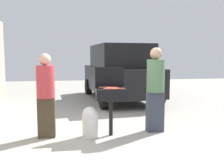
# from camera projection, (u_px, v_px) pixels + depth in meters

# --- Properties ---
(ground_plane) EXTENTS (24.00, 24.00, 0.00)m
(ground_plane) POSITION_uv_depth(u_px,v_px,m) (106.00, 139.00, 4.86)
(ground_plane) COLOR #9E998E
(bbq_grill) EXTENTS (0.60, 0.44, 0.97)m
(bbq_grill) POSITION_uv_depth(u_px,v_px,m) (111.00, 96.00, 5.02)
(bbq_grill) COLOR black
(bbq_grill) RESTS_ON ground
(grill_lid_open) EXTENTS (0.60, 0.05, 0.42)m
(grill_lid_open) POSITION_uv_depth(u_px,v_px,m) (109.00, 77.00, 5.20)
(grill_lid_open) COLOR black
(grill_lid_open) RESTS_ON bbq_grill
(hot_dog_0) EXTENTS (0.13, 0.04, 0.03)m
(hot_dog_0) POSITION_uv_depth(u_px,v_px,m) (114.00, 89.00, 4.85)
(hot_dog_0) COLOR #C6593D
(hot_dog_0) RESTS_ON bbq_grill
(hot_dog_1) EXTENTS (0.13, 0.04, 0.03)m
(hot_dog_1) POSITION_uv_depth(u_px,v_px,m) (114.00, 88.00, 5.06)
(hot_dog_1) COLOR #B74C33
(hot_dog_1) RESTS_ON bbq_grill
(hot_dog_2) EXTENTS (0.13, 0.04, 0.03)m
(hot_dog_2) POSITION_uv_depth(u_px,v_px,m) (110.00, 87.00, 5.10)
(hot_dog_2) COLOR #AD4228
(hot_dog_2) RESTS_ON bbq_grill
(hot_dog_3) EXTENTS (0.13, 0.03, 0.03)m
(hot_dog_3) POSITION_uv_depth(u_px,v_px,m) (102.00, 87.00, 5.07)
(hot_dog_3) COLOR #C6593D
(hot_dog_3) RESTS_ON bbq_grill
(hot_dog_4) EXTENTS (0.13, 0.04, 0.03)m
(hot_dog_4) POSITION_uv_depth(u_px,v_px,m) (108.00, 88.00, 5.00)
(hot_dog_4) COLOR #C6593D
(hot_dog_4) RESTS_ON bbq_grill
(hot_dog_5) EXTENTS (0.13, 0.03, 0.03)m
(hot_dog_5) POSITION_uv_depth(u_px,v_px,m) (115.00, 89.00, 4.89)
(hot_dog_5) COLOR #C6593D
(hot_dog_5) RESTS_ON bbq_grill
(hot_dog_6) EXTENTS (0.13, 0.03, 0.03)m
(hot_dog_6) POSITION_uv_depth(u_px,v_px,m) (107.00, 89.00, 4.88)
(hot_dog_6) COLOR #B74C33
(hot_dog_6) RESTS_ON bbq_grill
(hot_dog_7) EXTENTS (0.13, 0.04, 0.03)m
(hot_dog_7) POSITION_uv_depth(u_px,v_px,m) (109.00, 88.00, 4.97)
(hot_dog_7) COLOR #AD4228
(hot_dog_7) RESTS_ON bbq_grill
(hot_dog_8) EXTENTS (0.13, 0.03, 0.03)m
(hot_dog_8) POSITION_uv_depth(u_px,v_px,m) (121.00, 89.00, 4.88)
(hot_dog_8) COLOR #B74C33
(hot_dog_8) RESTS_ON bbq_grill
(hot_dog_9) EXTENTS (0.13, 0.04, 0.03)m
(hot_dog_9) POSITION_uv_depth(u_px,v_px,m) (117.00, 88.00, 4.93)
(hot_dog_9) COLOR #C6593D
(hot_dog_9) RESTS_ON bbq_grill
(hot_dog_10) EXTENTS (0.13, 0.03, 0.03)m
(hot_dog_10) POSITION_uv_depth(u_px,v_px,m) (107.00, 89.00, 4.85)
(hot_dog_10) COLOR #C6593D
(hot_dog_10) RESTS_ON bbq_grill
(hot_dog_11) EXTENTS (0.13, 0.03, 0.03)m
(hot_dog_11) POSITION_uv_depth(u_px,v_px,m) (108.00, 87.00, 5.12)
(hot_dog_11) COLOR #B74C33
(hot_dog_11) RESTS_ON bbq_grill
(hot_dog_12) EXTENTS (0.13, 0.03, 0.03)m
(hot_dog_12) POSITION_uv_depth(u_px,v_px,m) (110.00, 88.00, 4.94)
(hot_dog_12) COLOR #B74C33
(hot_dog_12) RESTS_ON bbq_grill
(propane_tank) EXTENTS (0.32, 0.32, 0.62)m
(propane_tank) POSITION_uv_depth(u_px,v_px,m) (90.00, 121.00, 4.96)
(propane_tank) COLOR silver
(propane_tank) RESTS_ON ground
(person_left) EXTENTS (0.35, 0.35, 1.67)m
(person_left) POSITION_uv_depth(u_px,v_px,m) (46.00, 92.00, 4.89)
(person_left) COLOR #3F3323
(person_left) RESTS_ON ground
(person_right) EXTENTS (0.38, 0.38, 1.79)m
(person_right) POSITION_uv_depth(u_px,v_px,m) (155.00, 86.00, 5.28)
(person_right) COLOR #333847
(person_right) RESTS_ON ground
(parked_minivan) EXTENTS (2.41, 4.58, 2.02)m
(parked_minivan) POSITION_uv_depth(u_px,v_px,m) (119.00, 72.00, 9.18)
(parked_minivan) COLOR black
(parked_minivan) RESTS_ON ground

